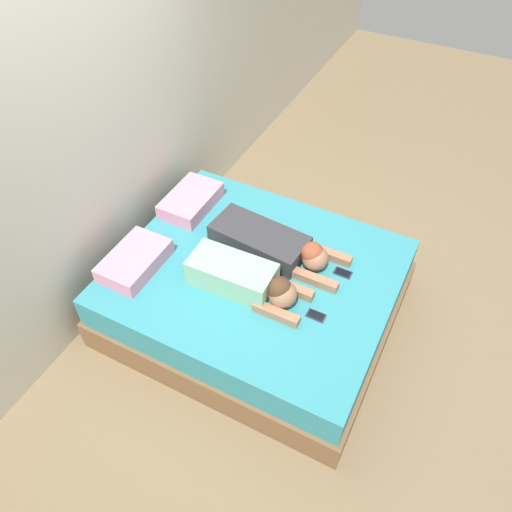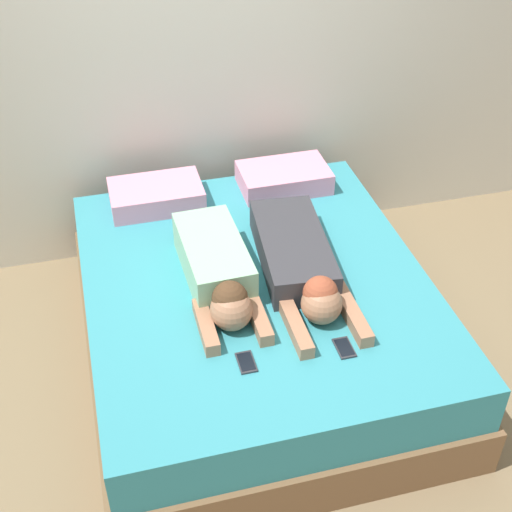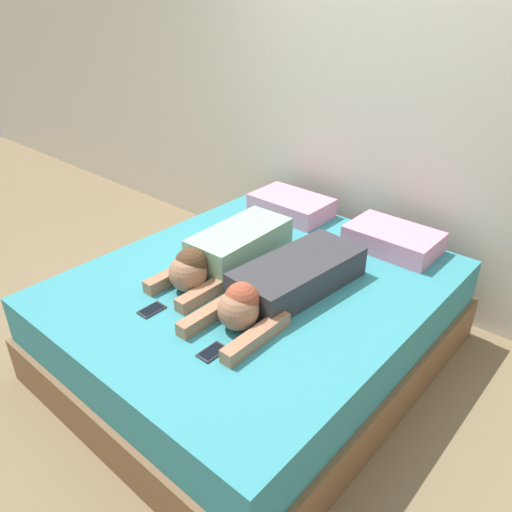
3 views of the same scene
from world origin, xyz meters
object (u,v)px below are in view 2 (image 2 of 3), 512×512
pillow_head_left (156,195)px  pillow_head_right (284,178)px  person_left (218,273)px  cell_phone_right (344,348)px  bed (256,318)px  person_right (300,264)px  cell_phone_left (246,362)px

pillow_head_left → pillow_head_right: bearing=0.0°
pillow_head_right → person_left: 1.06m
person_left → cell_phone_right: size_ratio=6.79×
pillow_head_right → person_left: size_ratio=0.60×
bed → person_left: bearing=-171.6°
person_right → cell_phone_right: bearing=-85.7°
pillow_head_right → cell_phone_left: pillow_head_right is taller
bed → pillow_head_left: size_ratio=3.92×
person_left → cell_phone_right: 0.75m
pillow_head_right → person_left: (-0.60, -0.87, 0.04)m
person_right → cell_phone_left: 0.69m
cell_phone_right → pillow_head_right: bearing=84.8°
person_left → person_right: (0.43, -0.02, -0.02)m
person_left → cell_phone_left: (0.01, -0.55, -0.10)m
pillow_head_left → person_right: 1.08m
bed → person_right: bearing=-11.5°
pillow_head_right → cell_phone_left: size_ratio=4.05×
person_left → bed: bearing=8.4°
person_left → pillow_head_left: bearing=102.6°
cell_phone_left → cell_phone_right: same height
bed → cell_phone_left: (-0.20, -0.58, 0.29)m
cell_phone_left → pillow_head_left: bearing=98.0°
pillow_head_left → cell_phone_right: 1.59m
bed → person_left: 0.44m
pillow_head_left → bed: bearing=-64.5°
person_right → cell_phone_left: size_ratio=8.27×
pillow_head_right → person_right: bearing=-101.1°
pillow_head_left → pillow_head_right: 0.80m
pillow_head_left → pillow_head_right: same height
bed → cell_phone_right: cell_phone_right is taller
pillow_head_right → cell_phone_left: (-0.60, -1.42, -0.06)m
pillow_head_right → cell_phone_right: bearing=-95.2°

